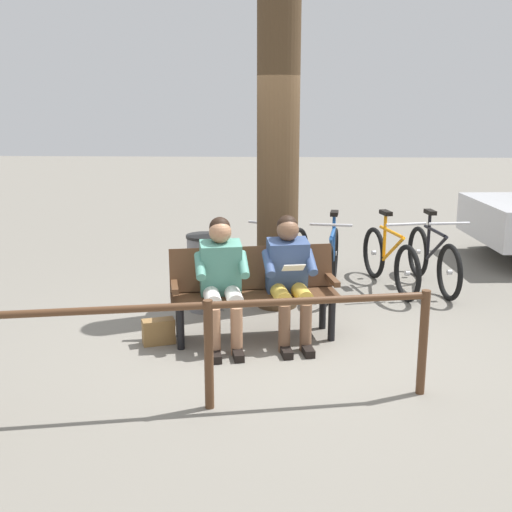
{
  "coord_description": "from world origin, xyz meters",
  "views": [
    {
      "loc": [
        -0.04,
        5.76,
        2.27
      ],
      "look_at": [
        0.21,
        -0.42,
        0.75
      ],
      "focal_mm": 45.15,
      "sensor_mm": 36.0,
      "label": 1
    }
  ],
  "objects_px": {
    "handbag": "(159,332)",
    "bicycle_blue": "(433,259)",
    "tree_trunk": "(278,152)",
    "litter_bin": "(205,272)",
    "person_reading": "(289,273)",
    "person_companion": "(222,276)",
    "bicycle_orange": "(390,260)",
    "bench": "(253,286)",
    "bicycle_green": "(282,260)",
    "bicycle_purple": "(332,261)"
  },
  "relations": [
    {
      "from": "litter_bin",
      "to": "bicycle_green",
      "type": "height_order",
      "value": "bicycle_green"
    },
    {
      "from": "person_reading",
      "to": "person_companion",
      "type": "xyz_separation_m",
      "value": [
        0.63,
        0.12,
        -0.0
      ]
    },
    {
      "from": "tree_trunk",
      "to": "bicycle_green",
      "type": "distance_m",
      "value": 1.52
    },
    {
      "from": "person_companion",
      "to": "bicycle_orange",
      "type": "distance_m",
      "value": 2.68
    },
    {
      "from": "person_companion",
      "to": "handbag",
      "type": "distance_m",
      "value": 0.81
    },
    {
      "from": "litter_bin",
      "to": "bicycle_blue",
      "type": "bearing_deg",
      "value": -160.31
    },
    {
      "from": "litter_bin",
      "to": "bicycle_blue",
      "type": "xyz_separation_m",
      "value": [
        -2.68,
        -0.96,
        -0.06
      ]
    },
    {
      "from": "bicycle_green",
      "to": "person_reading",
      "type": "bearing_deg",
      "value": 25.97
    },
    {
      "from": "person_companion",
      "to": "bicycle_blue",
      "type": "xyz_separation_m",
      "value": [
        -2.41,
        -1.97,
        -0.3
      ]
    },
    {
      "from": "handbag",
      "to": "bicycle_blue",
      "type": "bearing_deg",
      "value": -146.35
    },
    {
      "from": "tree_trunk",
      "to": "bicycle_purple",
      "type": "bearing_deg",
      "value": -135.26
    },
    {
      "from": "person_reading",
      "to": "bicycle_purple",
      "type": "distance_m",
      "value": 1.82
    },
    {
      "from": "person_companion",
      "to": "bicycle_orange",
      "type": "relative_size",
      "value": 0.73
    },
    {
      "from": "tree_trunk",
      "to": "litter_bin",
      "type": "xyz_separation_m",
      "value": [
        0.78,
        0.17,
        -1.29
      ]
    },
    {
      "from": "handbag",
      "to": "bicycle_green",
      "type": "distance_m",
      "value": 2.24
    },
    {
      "from": "bench",
      "to": "person_reading",
      "type": "height_order",
      "value": "person_reading"
    },
    {
      "from": "bench",
      "to": "person_companion",
      "type": "height_order",
      "value": "person_companion"
    },
    {
      "from": "tree_trunk",
      "to": "bicycle_green",
      "type": "xyz_separation_m",
      "value": [
        -0.05,
        -0.69,
        -1.35
      ]
    },
    {
      "from": "bench",
      "to": "person_companion",
      "type": "xyz_separation_m",
      "value": [
        0.29,
        0.22,
        0.16
      ]
    },
    {
      "from": "person_reading",
      "to": "handbag",
      "type": "distance_m",
      "value": 1.36
    },
    {
      "from": "person_companion",
      "to": "bicycle_green",
      "type": "relative_size",
      "value": 0.77
    },
    {
      "from": "bicycle_purple",
      "to": "bicycle_blue",
      "type": "bearing_deg",
      "value": 104.25
    },
    {
      "from": "person_companion",
      "to": "bicycle_green",
      "type": "height_order",
      "value": "person_companion"
    },
    {
      "from": "handbag",
      "to": "tree_trunk",
      "type": "height_order",
      "value": "tree_trunk"
    },
    {
      "from": "handbag",
      "to": "bicycle_orange",
      "type": "distance_m",
      "value": 3.15
    },
    {
      "from": "bench",
      "to": "bicycle_green",
      "type": "height_order",
      "value": "bicycle_green"
    },
    {
      "from": "bicycle_purple",
      "to": "bicycle_green",
      "type": "relative_size",
      "value": 1.07
    },
    {
      "from": "bench",
      "to": "litter_bin",
      "type": "height_order",
      "value": "bench"
    },
    {
      "from": "litter_bin",
      "to": "bicycle_green",
      "type": "relative_size",
      "value": 0.54
    },
    {
      "from": "bench",
      "to": "bicycle_blue",
      "type": "distance_m",
      "value": 2.75
    },
    {
      "from": "handbag",
      "to": "bench",
      "type": "bearing_deg",
      "value": -163.82
    },
    {
      "from": "bicycle_purple",
      "to": "bicycle_orange",
      "type": "bearing_deg",
      "value": 103.27
    },
    {
      "from": "bicycle_purple",
      "to": "bicycle_green",
      "type": "bearing_deg",
      "value": -85.05
    },
    {
      "from": "person_companion",
      "to": "tree_trunk",
      "type": "height_order",
      "value": "tree_trunk"
    },
    {
      "from": "person_companion",
      "to": "handbag",
      "type": "bearing_deg",
      "value": -7.87
    },
    {
      "from": "person_reading",
      "to": "litter_bin",
      "type": "distance_m",
      "value": 1.29
    },
    {
      "from": "bench",
      "to": "person_reading",
      "type": "bearing_deg",
      "value": 152.55
    },
    {
      "from": "tree_trunk",
      "to": "bench",
      "type": "bearing_deg",
      "value": 76.96
    },
    {
      "from": "person_companion",
      "to": "litter_bin",
      "type": "height_order",
      "value": "person_companion"
    },
    {
      "from": "person_reading",
      "to": "person_companion",
      "type": "distance_m",
      "value": 0.64
    },
    {
      "from": "person_reading",
      "to": "bicycle_green",
      "type": "relative_size",
      "value": 0.77
    },
    {
      "from": "person_reading",
      "to": "tree_trunk",
      "type": "height_order",
      "value": "tree_trunk"
    },
    {
      "from": "bicycle_green",
      "to": "bicycle_blue",
      "type": "bearing_deg",
      "value": 116.9
    },
    {
      "from": "person_companion",
      "to": "bicycle_orange",
      "type": "xyz_separation_m",
      "value": [
        -1.87,
        -1.9,
        -0.3
      ]
    },
    {
      "from": "litter_bin",
      "to": "bicycle_blue",
      "type": "relative_size",
      "value": 0.5
    },
    {
      "from": "tree_trunk",
      "to": "bicycle_blue",
      "type": "relative_size",
      "value": 2.05
    },
    {
      "from": "handbag",
      "to": "bicycle_blue",
      "type": "height_order",
      "value": "bicycle_blue"
    },
    {
      "from": "tree_trunk",
      "to": "handbag",
      "type": "bearing_deg",
      "value": 47.49
    },
    {
      "from": "tree_trunk",
      "to": "litter_bin",
      "type": "bearing_deg",
      "value": 12.16
    },
    {
      "from": "handbag",
      "to": "litter_bin",
      "type": "xyz_separation_m",
      "value": [
        -0.33,
        -1.04,
        0.3
      ]
    }
  ]
}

